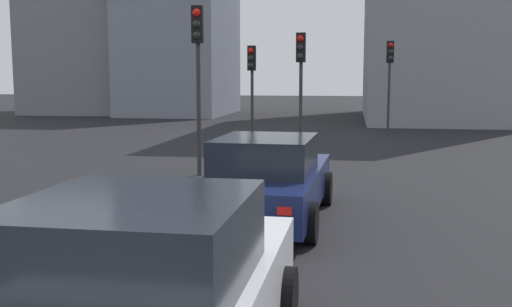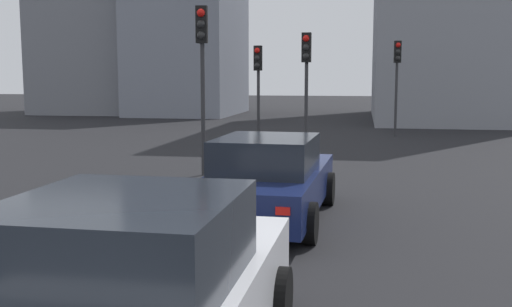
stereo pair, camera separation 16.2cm
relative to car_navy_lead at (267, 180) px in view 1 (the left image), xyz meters
The scene contains 8 objects.
car_navy_lead is the anchor object (origin of this frame).
car_white_second 5.85m from the car_navy_lead, behind, with size 4.19×2.12×1.60m.
traffic_light_near_left 11.99m from the car_navy_lead, 10.88° to the left, with size 0.32×0.30×3.61m.
traffic_light_near_right 8.75m from the car_navy_lead, ahead, with size 0.32×0.29×3.83m.
traffic_light_far_left 16.04m from the car_navy_lead, 10.64° to the right, with size 0.33×0.30×3.97m.
traffic_light_far_right 5.51m from the car_navy_lead, 28.24° to the left, with size 0.32×0.30×4.21m.
building_facade_center 31.13m from the car_navy_lead, 18.93° to the left, with size 9.14×6.33×12.02m, color gray.
building_facade_right 34.54m from the car_navy_lead, 27.65° to the left, with size 9.36×8.54×8.33m, color slate.
Camera 1 is at (-0.64, -1.38, 2.48)m, focal length 42.05 mm.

